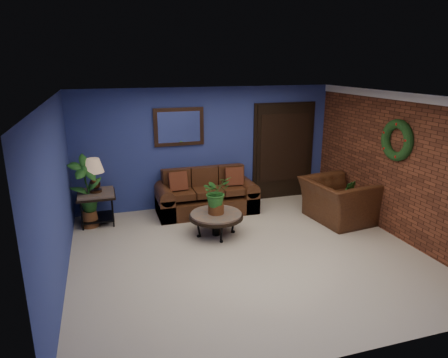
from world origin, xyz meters
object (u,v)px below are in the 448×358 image
object	(u,v)px
table_lamp	(94,171)
side_chair	(217,188)
end_table	(97,199)
armchair	(337,201)
sofa	(206,197)
coffee_table	(216,216)

from	to	relation	value
table_lamp	side_chair	world-z (taller)	table_lamp
end_table	side_chair	distance (m)	2.39
side_chair	armchair	world-z (taller)	side_chair
sofa	armchair	xyz separation A→B (m)	(2.31, -1.24, 0.11)
sofa	armchair	size ratio (longest dim) A/B	1.61
sofa	table_lamp	size ratio (longest dim) A/B	3.24
coffee_table	side_chair	distance (m)	1.31
end_table	sofa	bearing A→B (deg)	0.69
sofa	table_lamp	bearing A→B (deg)	-179.31
table_lamp	coffee_table	bearing A→B (deg)	-30.63
sofa	end_table	xyz separation A→B (m)	(-2.14, -0.03, 0.19)
end_table	armchair	bearing A→B (deg)	-15.29
side_chair	coffee_table	bearing A→B (deg)	-106.71
coffee_table	armchair	xyz separation A→B (m)	(2.44, -0.03, 0.05)
end_table	armchair	world-z (taller)	armchair
sofa	side_chair	bearing A→B (deg)	8.04
coffee_table	end_table	distance (m)	2.34
sofa	table_lamp	world-z (taller)	table_lamp
coffee_table	side_chair	bearing A→B (deg)	73.13
coffee_table	table_lamp	bearing A→B (deg)	149.37
table_lamp	armchair	xyz separation A→B (m)	(4.45, -1.22, -0.63)
sofa	coffee_table	size ratio (longest dim) A/B	2.09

